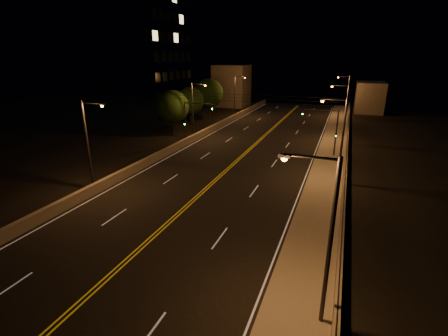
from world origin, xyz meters
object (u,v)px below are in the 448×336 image
(streetlight_1, at_px, (340,135))
(tree_1, at_px, (190,101))
(streetlight_0, at_px, (324,234))
(streetlight_6, at_px, (236,93))
(streetlight_4, at_px, (90,140))
(building_tower, at_px, (119,48))
(streetlight_5, at_px, (194,106))
(streetlight_2, at_px, (344,110))
(streetlight_3, at_px, (346,94))
(traffic_signal_right, at_px, (328,127))
(tree_2, at_px, (209,93))
(tree_0, at_px, (173,107))
(traffic_signal_left, at_px, (192,118))

(streetlight_1, distance_m, tree_1, 34.78)
(streetlight_0, distance_m, streetlight_6, 56.14)
(streetlight_4, relative_size, building_tower, 0.29)
(streetlight_1, bearing_deg, streetlight_5, 150.01)
(streetlight_1, relative_size, streetlight_4, 1.00)
(streetlight_2, bearing_deg, streetlight_0, -90.00)
(streetlight_0, distance_m, tree_1, 49.59)
(streetlight_3, distance_m, streetlight_5, 34.71)
(traffic_signal_right, relative_size, tree_2, 0.76)
(traffic_signal_right, distance_m, building_tower, 44.84)
(building_tower, bearing_deg, streetlight_6, 22.11)
(streetlight_0, relative_size, streetlight_2, 1.00)
(tree_0, relative_size, tree_2, 0.90)
(streetlight_0, bearing_deg, streetlight_4, 155.52)
(streetlight_6, bearing_deg, traffic_signal_left, -87.27)
(streetlight_1, xyz_separation_m, streetlight_6, (-21.40, 32.30, 0.00))
(traffic_signal_right, bearing_deg, tree_1, 152.81)
(streetlight_1, height_order, streetlight_2, same)
(traffic_signal_left, height_order, tree_0, tree_0)
(streetlight_2, height_order, streetlight_6, same)
(traffic_signal_right, distance_m, tree_1, 28.52)
(tree_1, bearing_deg, streetlight_0, -57.19)
(streetlight_2, distance_m, traffic_signal_left, 21.75)
(traffic_signal_left, height_order, building_tower, building_tower)
(streetlight_0, height_order, tree_1, streetlight_0)
(streetlight_6, height_order, building_tower, building_tower)
(traffic_signal_left, bearing_deg, tree_2, 106.33)
(streetlight_6, bearing_deg, tree_0, -102.93)
(streetlight_2, bearing_deg, streetlight_5, -168.30)
(streetlight_3, height_order, streetlight_5, same)
(streetlight_3, xyz_separation_m, streetlight_4, (-21.40, -49.54, 0.00))
(streetlight_0, height_order, traffic_signal_right, streetlight_0)
(streetlight_4, xyz_separation_m, tree_0, (-4.34, 23.24, -0.40))
(traffic_signal_left, bearing_deg, streetlight_2, 20.87)
(streetlight_1, distance_m, streetlight_5, 24.71)
(traffic_signal_left, bearing_deg, streetlight_4, -93.35)
(streetlight_0, relative_size, streetlight_1, 1.00)
(streetlight_1, height_order, building_tower, building_tower)
(streetlight_4, bearing_deg, streetlight_6, 90.00)
(streetlight_4, height_order, tree_0, streetlight_4)
(streetlight_6, xyz_separation_m, traffic_signal_left, (1.11, -23.25, -1.06))
(streetlight_3, distance_m, tree_2, 28.19)
(streetlight_3, xyz_separation_m, streetlight_5, (-21.40, -27.33, 0.00))
(streetlight_2, relative_size, tree_1, 1.23)
(streetlight_1, xyz_separation_m, tree_0, (-25.74, 13.38, -0.40))
(streetlight_0, xyz_separation_m, streetlight_3, (0.00, 59.28, 0.00))
(streetlight_5, bearing_deg, streetlight_2, 11.70)
(streetlight_2, bearing_deg, streetlight_1, -90.00)
(streetlight_3, height_order, tree_0, streetlight_3)
(streetlight_3, relative_size, tree_1, 1.23)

